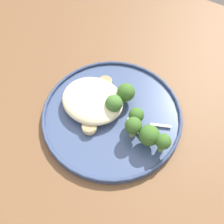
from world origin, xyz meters
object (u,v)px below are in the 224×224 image
Objects in this scene: seared_scallop_half_hidden at (105,82)px; broccoli_floret_center_pile at (150,134)px; seared_scallop_rear_pale at (89,127)px; dinner_plate at (112,115)px; broccoli_floret_rear_charred at (126,92)px; broccoli_floret_left_leaning at (164,141)px; seared_scallop_tiny_bay at (92,105)px; broccoli_floret_tall_stalk at (133,127)px; broccoli_floret_beside_noodles at (136,116)px; seared_scallop_left_edge at (100,116)px; seared_scallop_right_edge at (74,99)px; broccoli_floret_small_sprig at (114,104)px; seared_scallop_large_seared at (87,91)px.

broccoli_floret_center_pile reaches higher than seared_scallop_half_hidden.
dinner_plate is at bearing -109.53° from seared_scallop_rear_pale.
broccoli_floret_left_leaning is (-0.12, 0.06, 0.00)m from broccoli_floret_rear_charred.
broccoli_floret_tall_stalk reaches higher than seared_scallop_tiny_bay.
broccoli_floret_left_leaning reaches higher than broccoli_floret_beside_noodles.
seared_scallop_left_edge is at bearing 114.86° from seared_scallop_half_hidden.
seared_scallop_right_edge is 0.61× the size of broccoli_floret_beside_noodles.
broccoli_floret_left_leaning reaches higher than seared_scallop_half_hidden.
broccoli_floret_center_pile is at bearing -168.73° from broccoli_floret_tall_stalk.
seared_scallop_tiny_bay is 0.04m from seared_scallop_right_edge.
dinner_plate is 5.62× the size of broccoli_floret_center_pile.
seared_scallop_half_hidden and seared_scallop_left_edge have the same top height.
broccoli_floret_center_pile is (-0.11, -0.01, 0.02)m from seared_scallop_left_edge.
seared_scallop_half_hidden reaches higher than dinner_plate.
seared_scallop_half_hidden is 0.61× the size of broccoli_floret_beside_noodles.
seared_scallop_right_edge is at bearing -2.93° from broccoli_floret_tall_stalk.
seared_scallop_left_edge is 0.45× the size of broccoli_floret_tall_stalk.
dinner_plate is at bearing 7.25° from broccoli_floret_beside_noodles.
seared_scallop_rear_pale is 0.12m from seared_scallop_half_hidden.
broccoli_floret_small_sprig is at bearing -10.73° from broccoli_floret_left_leaning.
seared_scallop_half_hidden is (-0.02, -0.04, 0.00)m from seared_scallop_large_seared.
broccoli_floret_beside_noodles is at bearing -27.67° from broccoli_floret_center_pile.
seared_scallop_rear_pale is 0.62× the size of broccoli_floret_rear_charred.
broccoli_floret_rear_charred is (-0.09, -0.06, 0.02)m from seared_scallop_right_edge.
broccoli_floret_tall_stalk is at bearing 11.27° from broccoli_floret_center_pile.
broccoli_floret_beside_noodles is at bearing -171.32° from seared_scallop_tiny_bay.
seared_scallop_large_seared is 0.50× the size of broccoli_floret_rear_charred.
broccoli_floret_rear_charred is at bearing -132.93° from seared_scallop_tiny_bay.
seared_scallop_half_hidden is (0.03, -0.11, 0.00)m from seared_scallop_rear_pale.
broccoli_floret_beside_noodles reaches higher than seared_scallop_tiny_bay.
seared_scallop_tiny_bay is 0.45× the size of broccoli_floret_tall_stalk.
seared_scallop_rear_pale is at bearing 106.85° from seared_scallop_half_hidden.
seared_scallop_large_seared is at bearing -9.04° from broccoli_floret_small_sprig.
seared_scallop_large_seared is at bearing -11.32° from broccoli_floret_center_pile.
dinner_plate is at bearing -20.51° from broccoli_floret_tall_stalk.
broccoli_floret_left_leaning is (-0.17, 0.01, 0.02)m from seared_scallop_tiny_bay.
seared_scallop_rear_pale is at bearing 19.10° from broccoli_floret_center_pile.
seared_scallop_half_hidden is 0.19m from broccoli_floret_left_leaning.
seared_scallop_half_hidden is (0.01, -0.07, -0.00)m from seared_scallop_tiny_bay.
seared_scallop_half_hidden is at bearing -23.12° from broccoli_floret_left_leaning.
seared_scallop_half_hidden is at bearing -26.14° from broccoli_floret_beside_noodles.
broccoli_floret_tall_stalk is (-0.14, 0.01, 0.02)m from seared_scallop_right_edge.
broccoli_floret_small_sprig is 0.12m from broccoli_floret_left_leaning.
broccoli_floret_small_sprig is 0.06m from broccoli_floret_tall_stalk.
broccoli_floret_beside_noodles is at bearing 174.66° from seared_scallop_large_seared.
broccoli_floret_left_leaning is at bearing 177.46° from broccoli_floret_center_pile.
seared_scallop_rear_pale reaches higher than dinner_plate.
seared_scallop_tiny_bay is 0.83× the size of seared_scallop_right_edge.
broccoli_floret_rear_charred is (-0.02, -0.07, 0.02)m from seared_scallop_left_edge.
seared_scallop_half_hidden is 1.20× the size of seared_scallop_left_edge.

